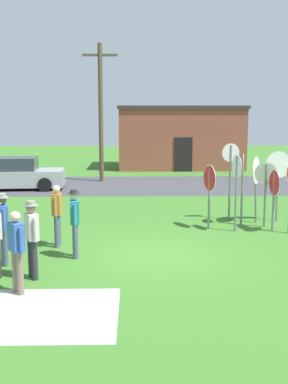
{
  "coord_description": "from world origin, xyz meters",
  "views": [
    {
      "loc": [
        -0.6,
        -11.62,
        3.62
      ],
      "look_at": [
        -0.3,
        2.05,
        1.3
      ],
      "focal_mm": 44.16,
      "sensor_mm": 36.0,
      "label": 1
    }
  ],
  "objects_px": {
    "stop_sign_low_front": "(209,185)",
    "parked_car_on_street": "(17,175)",
    "stop_sign_far_back": "(266,183)",
    "person_on_left": "(57,212)",
    "utility_pole": "(101,110)",
    "stop_sign_center_cluster": "(237,180)",
    "person_in_dark_shirt": "(3,225)",
    "stop_sign_rear_left": "(278,173)",
    "person_in_blue": "(32,235)",
    "stop_sign_leaning_right": "(256,177)",
    "person_near_signs": "(17,248)",
    "stop_sign_leaning_left": "(242,178)",
    "stop_sign_rear_right": "(274,189)",
    "stop_sign_tallest": "(230,170)",
    "person_holding_notes": "(75,219)"
  },
  "relations": [
    {
      "from": "stop_sign_low_front",
      "to": "parked_car_on_street",
      "type": "bearing_deg",
      "value": 135.06
    },
    {
      "from": "stop_sign_far_back",
      "to": "person_on_left",
      "type": "relative_size",
      "value": 1.23
    },
    {
      "from": "utility_pole",
      "to": "stop_sign_center_cluster",
      "type": "height_order",
      "value": "utility_pole"
    },
    {
      "from": "stop_sign_center_cluster",
      "to": "person_in_dark_shirt",
      "type": "bearing_deg",
      "value": -153.47
    },
    {
      "from": "stop_sign_rear_left",
      "to": "person_in_blue",
      "type": "xyz_separation_m",
      "value": [
        -7.01,
        -5.45,
        -0.64
      ]
    },
    {
      "from": "stop_sign_center_cluster",
      "to": "person_in_dark_shirt",
      "type": "height_order",
      "value": "stop_sign_center_cluster"
    },
    {
      "from": "stop_sign_leaning_right",
      "to": "person_near_signs",
      "type": "xyz_separation_m",
      "value": [
        -6.35,
        -6.06,
        -0.56
      ]
    },
    {
      "from": "stop_sign_leaning_right",
      "to": "stop_sign_leaning_left",
      "type": "bearing_deg",
      "value": -150.04
    },
    {
      "from": "parked_car_on_street",
      "to": "stop_sign_rear_right",
      "type": "relative_size",
      "value": 2.31
    },
    {
      "from": "stop_sign_tallest",
      "to": "stop_sign_leaning_right",
      "type": "bearing_deg",
      "value": -31.67
    },
    {
      "from": "stop_sign_rear_left",
      "to": "stop_sign_low_front",
      "type": "bearing_deg",
      "value": -158.53
    },
    {
      "from": "stop_sign_leaning_right",
      "to": "stop_sign_tallest",
      "type": "height_order",
      "value": "stop_sign_tallest"
    },
    {
      "from": "stop_sign_far_back",
      "to": "person_on_left",
      "type": "height_order",
      "value": "stop_sign_far_back"
    },
    {
      "from": "person_in_dark_shirt",
      "to": "person_on_left",
      "type": "bearing_deg",
      "value": 56.75
    },
    {
      "from": "stop_sign_leaning_right",
      "to": "stop_sign_low_front",
      "type": "height_order",
      "value": "stop_sign_leaning_right"
    },
    {
      "from": "person_holding_notes",
      "to": "person_on_left",
      "type": "height_order",
      "value": "person_holding_notes"
    },
    {
      "from": "stop_sign_rear_right",
      "to": "parked_car_on_street",
      "type": "bearing_deg",
      "value": 139.93
    },
    {
      "from": "parked_car_on_street",
      "to": "stop_sign_low_front",
      "type": "height_order",
      "value": "stop_sign_low_front"
    },
    {
      "from": "stop_sign_rear_right",
      "to": "person_on_left",
      "type": "distance_m",
      "value": 6.57
    },
    {
      "from": "utility_pole",
      "to": "stop_sign_far_back",
      "type": "xyz_separation_m",
      "value": [
        5.85,
        -10.31,
        -2.31
      ]
    },
    {
      "from": "stop_sign_leaning_left",
      "to": "stop_sign_far_back",
      "type": "bearing_deg",
      "value": -27.38
    },
    {
      "from": "stop_sign_tallest",
      "to": "person_in_blue",
      "type": "xyz_separation_m",
      "value": [
        -5.46,
        -5.68,
        -0.73
      ]
    },
    {
      "from": "stop_sign_tallest",
      "to": "person_on_left",
      "type": "bearing_deg",
      "value": -149.3
    },
    {
      "from": "stop_sign_leaning_right",
      "to": "stop_sign_low_front",
      "type": "relative_size",
      "value": 1.09
    },
    {
      "from": "stop_sign_far_back",
      "to": "stop_sign_low_front",
      "type": "relative_size",
      "value": 1.03
    },
    {
      "from": "stop_sign_rear_left",
      "to": "stop_sign_center_cluster",
      "type": "relative_size",
      "value": 0.99
    },
    {
      "from": "stop_sign_low_front",
      "to": "stop_sign_rear_left",
      "type": "bearing_deg",
      "value": 21.47
    },
    {
      "from": "person_in_blue",
      "to": "person_on_left",
      "type": "xyz_separation_m",
      "value": [
        0.14,
        2.52,
        -0.03
      ]
    },
    {
      "from": "parked_car_on_street",
      "to": "person_in_blue",
      "type": "relative_size",
      "value": 2.53
    },
    {
      "from": "stop_sign_low_front",
      "to": "stop_sign_center_cluster",
      "type": "bearing_deg",
      "value": -29.97
    },
    {
      "from": "stop_sign_tallest",
      "to": "person_on_left",
      "type": "relative_size",
      "value": 1.53
    },
    {
      "from": "stop_sign_rear_right",
      "to": "stop_sign_leaning_left",
      "type": "distance_m",
      "value": 1.15
    },
    {
      "from": "person_in_blue",
      "to": "parked_car_on_street",
      "type": "bearing_deg",
      "value": 105.08
    },
    {
      "from": "stop_sign_tallest",
      "to": "stop_sign_low_front",
      "type": "xyz_separation_m",
      "value": [
        -0.89,
        -1.18,
        -0.34
      ]
    },
    {
      "from": "person_near_signs",
      "to": "person_on_left",
      "type": "xyz_separation_m",
      "value": [
        0.27,
        3.37,
        0.0
      ]
    },
    {
      "from": "stop_sign_leaning_left",
      "to": "person_on_left",
      "type": "height_order",
      "value": "stop_sign_leaning_left"
    },
    {
      "from": "person_holding_notes",
      "to": "person_on_left",
      "type": "distance_m",
      "value": 1.18
    },
    {
      "from": "stop_sign_center_cluster",
      "to": "person_on_left",
      "type": "xyz_separation_m",
      "value": [
        -5.19,
        -1.54,
        -0.65
      ]
    },
    {
      "from": "stop_sign_low_front",
      "to": "person_on_left",
      "type": "distance_m",
      "value": 4.87
    },
    {
      "from": "person_near_signs",
      "to": "stop_sign_rear_left",
      "type": "bearing_deg",
      "value": 41.44
    },
    {
      "from": "stop_sign_rear_left",
      "to": "person_holding_notes",
      "type": "height_order",
      "value": "stop_sign_rear_left"
    },
    {
      "from": "parked_car_on_street",
      "to": "person_near_signs",
      "type": "relative_size",
      "value": 2.6
    },
    {
      "from": "person_in_blue",
      "to": "person_near_signs",
      "type": "distance_m",
      "value": 0.86
    },
    {
      "from": "stop_sign_low_front",
      "to": "person_near_signs",
      "type": "bearing_deg",
      "value": -131.35
    },
    {
      "from": "utility_pole",
      "to": "person_in_blue",
      "type": "distance_m",
      "value": 15.13
    },
    {
      "from": "stop_sign_rear_left",
      "to": "person_in_blue",
      "type": "height_order",
      "value": "stop_sign_rear_left"
    },
    {
      "from": "parked_car_on_street",
      "to": "stop_sign_far_back",
      "type": "xyz_separation_m",
      "value": [
        9.71,
        -7.83,
        0.72
      ]
    },
    {
      "from": "utility_pole",
      "to": "person_holding_notes",
      "type": "bearing_deg",
      "value": -89.04
    },
    {
      "from": "stop_sign_far_back",
      "to": "stop_sign_center_cluster",
      "type": "height_order",
      "value": "stop_sign_center_cluster"
    },
    {
      "from": "stop_sign_tallest",
      "to": "person_holding_notes",
      "type": "xyz_separation_m",
      "value": [
        -4.72,
        -4.17,
        -0.73
      ]
    }
  ]
}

